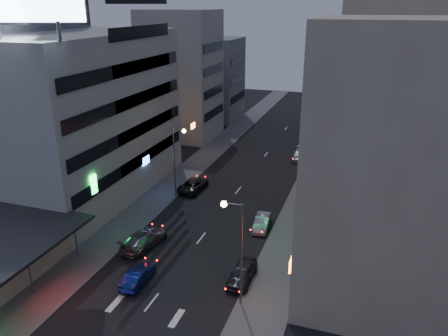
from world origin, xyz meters
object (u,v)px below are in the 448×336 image
at_px(road_car_blue, 138,276).
at_px(road_car_silver, 144,239).
at_px(parked_car_left, 194,185).
at_px(parked_car_right_mid, 262,222).
at_px(parked_car_right_far, 300,155).
at_px(parked_car_right_near, 242,273).

height_order(road_car_blue, road_car_silver, road_car_silver).
bearing_deg(road_car_blue, parked_car_left, -82.38).
bearing_deg(road_car_silver, parked_car_right_mid, -134.04).
distance_m(parked_car_left, road_car_blue, 18.79).
distance_m(parked_car_right_far, road_car_silver, 29.80).
height_order(parked_car_right_mid, parked_car_left, parked_car_left).
relative_size(parked_car_left, road_car_silver, 0.95).
distance_m(parked_car_right_near, parked_car_left, 18.94).
bearing_deg(parked_car_right_near, parked_car_left, 124.75).
height_order(parked_car_right_near, road_car_silver, road_car_silver).
xyz_separation_m(parked_car_left, road_car_silver, (0.68, -13.41, 0.07)).
bearing_deg(parked_car_left, parked_car_right_near, 126.73).
relative_size(parked_car_right_mid, parked_car_right_far, 0.83).
xyz_separation_m(parked_car_right_near, parked_car_right_mid, (-0.66, 9.07, -0.08)).
height_order(parked_car_right_far, road_car_silver, road_car_silver).
bearing_deg(parked_car_right_mid, parked_car_left, 141.61).
bearing_deg(road_car_silver, parked_car_right_near, 176.99).
bearing_deg(parked_car_left, road_car_silver, 95.42).
height_order(parked_car_right_near, parked_car_right_far, parked_car_right_near).
distance_m(parked_car_right_mid, parked_car_left, 11.96).
xyz_separation_m(parked_car_right_far, road_car_blue, (-7.17, -33.42, -0.04)).
bearing_deg(parked_car_right_near, parked_car_right_far, 91.54).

